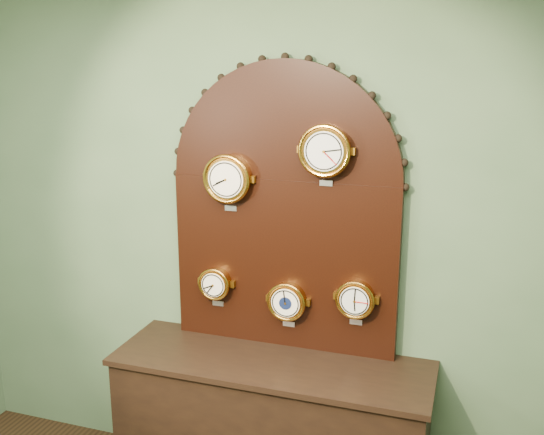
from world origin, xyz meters
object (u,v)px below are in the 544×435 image
(arabic_clock, at_px, (325,151))
(shop_counter, at_px, (271,435))
(roman_clock, at_px, (228,179))
(display_board, at_px, (284,200))
(hygrometer, at_px, (215,283))
(tide_clock, at_px, (356,299))
(barometer, at_px, (287,301))

(arabic_clock, bearing_deg, shop_counter, -145.88)
(shop_counter, distance_m, roman_clock, 1.37)
(display_board, xyz_separation_m, roman_clock, (-0.28, -0.07, 0.11))
(shop_counter, relative_size, display_board, 1.05)
(hygrometer, bearing_deg, shop_counter, -22.83)
(tide_clock, bearing_deg, hygrometer, 179.96)
(barometer, bearing_deg, tide_clock, 0.06)
(tide_clock, bearing_deg, display_board, 170.58)
(hygrometer, height_order, barometer, hygrometer)
(shop_counter, bearing_deg, hygrometer, 157.17)
(shop_counter, xyz_separation_m, display_board, (0.00, 0.22, 1.23))
(display_board, xyz_separation_m, hygrometer, (-0.37, -0.07, -0.47))
(shop_counter, distance_m, hygrometer, 0.85)
(display_board, relative_size, barometer, 5.88)
(roman_clock, bearing_deg, hygrometer, 178.64)
(display_board, distance_m, hygrometer, 0.60)
(hygrometer, height_order, tide_clock, tide_clock)
(roman_clock, bearing_deg, tide_clock, 0.12)
(arabic_clock, xyz_separation_m, tide_clock, (0.17, 0.00, -0.74))
(arabic_clock, bearing_deg, hygrometer, 179.80)
(shop_counter, xyz_separation_m, barometer, (0.04, 0.15, 0.70))
(hygrometer, xyz_separation_m, barometer, (0.41, -0.00, -0.05))
(shop_counter, xyz_separation_m, tide_clock, (0.40, 0.15, 0.76))
(roman_clock, bearing_deg, barometer, 0.18)
(display_board, bearing_deg, roman_clock, -166.61)
(display_board, bearing_deg, hygrometer, -169.92)
(shop_counter, distance_m, display_board, 1.25)
(shop_counter, height_order, barometer, barometer)
(display_board, height_order, arabic_clock, display_board)
(tide_clock, bearing_deg, shop_counter, -158.81)
(roman_clock, distance_m, barometer, 0.71)
(shop_counter, bearing_deg, barometer, 75.80)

